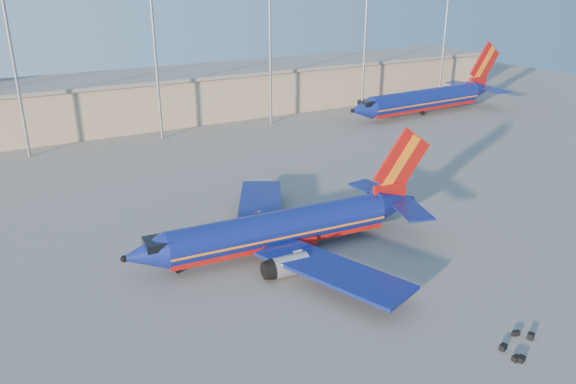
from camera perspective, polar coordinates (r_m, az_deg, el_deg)
name	(u,v)px	position (r m, az deg, el deg)	size (l,w,h in m)	color
ground	(350,241)	(56.92, 6.35, -4.94)	(220.00, 220.00, 0.00)	slate
terminal_building	(218,91)	(109.06, -7.10, 10.18)	(122.00, 16.00, 8.50)	gray
light_mast_row	(214,24)	(94.37, -7.49, 16.58)	(101.60, 1.60, 28.65)	gray
aircraft_main	(286,228)	(53.83, -0.17, -3.68)	(31.80, 30.52, 10.76)	navy
aircraft_second	(427,99)	(110.77, 13.96, 9.15)	(37.37, 14.53, 12.65)	navy
luggage_pile	(518,347)	(44.58, 22.30, -14.38)	(3.57, 2.71, 0.48)	black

